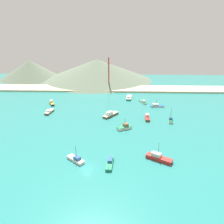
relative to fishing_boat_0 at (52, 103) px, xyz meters
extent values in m
cube|color=teal|center=(31.66, -37.04, -1.13)|extent=(260.00, 280.00, 0.50)
cube|color=#232328|center=(0.08, -0.17, -0.37)|extent=(5.12, 7.53, 1.01)
cube|color=gold|center=(0.08, -0.17, 0.24)|extent=(5.22, 7.69, 0.20)
cube|color=beige|center=(-0.33, 0.66, 1.01)|extent=(2.39, 2.76, 1.35)
cylinder|color=#4C3823|center=(1.58, -3.16, 0.85)|extent=(0.38, 0.59, 1.38)
cube|color=red|center=(56.44, -61.24, -0.30)|extent=(9.19, 6.93, 1.15)
cube|color=red|center=(56.44, -61.24, 0.37)|extent=(9.37, 7.07, 0.20)
cube|color=beige|center=(55.45, -60.64, 1.09)|extent=(3.89, 3.38, 1.24)
cylinder|color=#4C3823|center=(56.04, -61.00, 3.85)|extent=(0.11, 0.11, 4.27)
cube|color=silver|center=(44.55, -35.23, -0.32)|extent=(7.29, 5.70, 1.11)
cube|color=#238C5B|center=(44.55, -35.23, 0.33)|extent=(7.43, 5.81, 0.20)
cube|color=brown|center=(45.30, -34.82, 1.11)|extent=(2.84, 2.81, 1.35)
cylinder|color=#4C3823|center=(41.87, -36.72, 1.01)|extent=(0.62, 0.42, 1.50)
cylinder|color=#4C3823|center=(44.93, -35.02, 3.01)|extent=(0.16, 0.16, 2.45)
cube|color=brown|center=(56.79, -22.53, -0.35)|extent=(2.53, 7.91, 1.06)
cube|color=red|center=(56.79, -22.53, 0.28)|extent=(2.58, 8.06, 0.20)
cube|color=beige|center=(56.84, -21.55, 1.01)|extent=(1.74, 2.70, 1.26)
cylinder|color=#4C3823|center=(56.62, -26.04, 0.92)|extent=(0.15, 0.62, 1.43)
cube|color=silver|center=(57.18, 5.11, -0.49)|extent=(4.80, 8.10, 0.77)
cube|color=#238C5B|center=(57.18, 5.11, -0.01)|extent=(4.90, 8.26, 0.20)
cube|color=beige|center=(57.53, 4.19, 0.60)|extent=(2.45, 3.00, 1.01)
cube|color=brown|center=(3.10, -15.13, -0.37)|extent=(3.34, 8.15, 1.02)
cube|color=white|center=(3.10, -15.13, 0.24)|extent=(3.40, 8.31, 0.20)
cube|color=beige|center=(2.99, -16.11, 0.79)|extent=(2.08, 2.56, 0.89)
cube|color=#198466|center=(48.71, 14.31, -0.37)|extent=(4.13, 10.75, 1.02)
cube|color=white|center=(48.71, 14.31, 0.24)|extent=(4.21, 10.97, 0.20)
cube|color=#B2ADA3|center=(48.58, 13.01, 0.77)|extent=(2.79, 4.93, 0.85)
cube|color=silver|center=(65.07, -2.16, -0.50)|extent=(8.48, 3.45, 0.74)
cube|color=#1E669E|center=(65.07, -2.16, -0.03)|extent=(8.65, 3.51, 0.20)
cube|color=beige|center=(64.02, -2.21, 0.50)|extent=(3.66, 2.46, 0.86)
cylinder|color=#4C3823|center=(64.74, -2.18, 2.37)|extent=(0.18, 0.18, 2.89)
cube|color=#198466|center=(39.17, -64.63, -0.49)|extent=(2.59, 8.53, 0.78)
cube|color=#238C5B|center=(39.17, -64.63, 0.00)|extent=(2.65, 8.70, 0.20)
cube|color=#28568C|center=(39.25, -63.58, 0.53)|extent=(1.72, 3.27, 0.86)
cylinder|color=#4C3823|center=(38.90, -68.40, 0.45)|extent=(0.15, 0.49, 1.07)
cube|color=silver|center=(27.03, -62.69, -0.46)|extent=(6.96, 6.48, 0.84)
cube|color=white|center=(27.03, -62.69, 0.06)|extent=(7.09, 6.61, 0.20)
cube|color=#28568C|center=(27.71, -63.28, 0.69)|extent=(2.86, 2.81, 1.06)
cylinder|color=#4C3823|center=(27.36, -62.98, 3.20)|extent=(0.12, 0.12, 3.97)
cube|color=brown|center=(37.61, -18.78, -0.33)|extent=(8.36, 9.97, 1.10)
cube|color=white|center=(37.61, -18.78, 0.32)|extent=(8.53, 10.17, 0.20)
cube|color=silver|center=(36.85, -19.81, 1.18)|extent=(3.96, 4.31, 1.52)
cylinder|color=#4C3823|center=(40.34, -15.04, 0.99)|extent=(0.47, 0.59, 1.48)
cube|color=silver|center=(68.23, -24.87, -0.26)|extent=(2.99, 7.43, 1.23)
cube|color=#238C5B|center=(68.23, -24.87, 0.45)|extent=(3.05, 7.57, 0.20)
cube|color=#28568C|center=(68.11, -25.76, 1.09)|extent=(1.82, 2.46, 1.08)
cylinder|color=#4C3823|center=(68.66, -21.65, 1.21)|extent=(0.21, 0.71, 1.65)
cylinder|color=#4C3823|center=(68.17, -25.31, 3.76)|extent=(0.13, 0.13, 4.25)
cube|color=beige|center=(31.66, 39.06, -0.28)|extent=(247.00, 19.25, 1.20)
cone|color=#60705B|center=(-43.82, 79.42, 7.86)|extent=(56.34, 56.34, 17.46)
cone|color=#60705B|center=(21.05, 75.62, 8.54)|extent=(101.28, 101.28, 18.84)
cylinder|color=#B7332D|center=(33.75, 40.68, 11.30)|extent=(0.97, 0.97, 24.35)
cylinder|color=#B7332D|center=(33.75, 40.68, 19.09)|extent=(2.44, 0.49, 0.49)
cylinder|color=#B7332D|center=(33.75, 40.68, 14.22)|extent=(0.49, 1.95, 0.49)
camera|label=1|loc=(42.13, -128.59, 42.03)|focal=35.10mm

